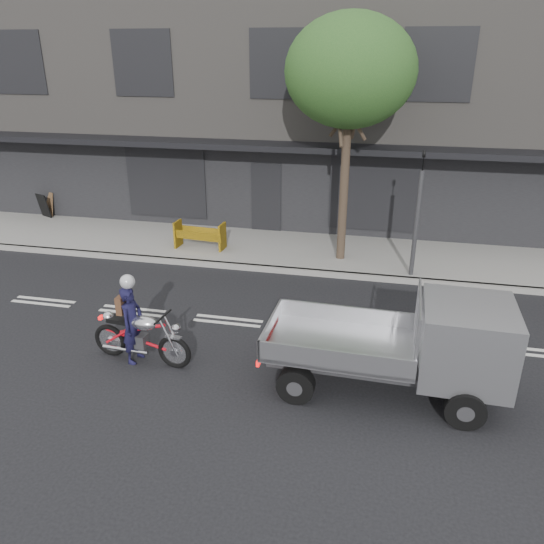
{
  "coord_description": "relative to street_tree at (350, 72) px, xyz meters",
  "views": [
    {
      "loc": [
        3.29,
        -10.43,
        5.84
      ],
      "look_at": [
        0.94,
        0.5,
        1.11
      ],
      "focal_mm": 35.0,
      "sensor_mm": 36.0,
      "label": 1
    }
  ],
  "objects": [
    {
      "name": "construction_barrier",
      "position": [
        -4.3,
        -0.29,
        -4.7
      ],
      "size": [
        1.58,
        0.75,
        0.86
      ],
      "primitive_type": null,
      "rotation": [
        0.0,
        0.0,
        -0.09
      ],
      "color": "#FAB70D",
      "rests_on": "sidewalk"
    },
    {
      "name": "flatbed_ute",
      "position": [
        2.29,
        -6.18,
        -4.16
      ],
      "size": [
        4.29,
        1.88,
        1.96
      ],
      "rotation": [
        0.0,
        0.0,
        -0.03
      ],
      "color": "black",
      "rests_on": "ground"
    },
    {
      "name": "sandwich_board",
      "position": [
        -10.91,
        1.8,
        -4.69
      ],
      "size": [
        0.65,
        0.55,
        0.87
      ],
      "primitive_type": null,
      "rotation": [
        0.0,
        0.0,
        -0.41
      ],
      "color": "black",
      "rests_on": "sidewalk"
    },
    {
      "name": "traffic_light_pole",
      "position": [
        2.0,
        -0.85,
        -3.63
      ],
      "size": [
        0.12,
        0.12,
        3.5
      ],
      "color": "#2D2D30",
      "rests_on": "ground"
    },
    {
      "name": "kerb",
      "position": [
        -2.2,
        -1.1,
        -5.2
      ],
      "size": [
        32.0,
        0.2,
        0.15
      ],
      "primitive_type": "cube",
      "color": "gray",
      "rests_on": "ground"
    },
    {
      "name": "motorcycle",
      "position": [
        -3.4,
        -6.19,
        -4.7
      ],
      "size": [
        2.18,
        0.63,
        1.12
      ],
      "rotation": [
        0.0,
        0.0,
        -0.11
      ],
      "color": "black",
      "rests_on": "ground"
    },
    {
      "name": "street_tree",
      "position": [
        0.0,
        0.0,
        0.0
      ],
      "size": [
        3.4,
        3.4,
        6.74
      ],
      "color": "#382B21",
      "rests_on": "ground"
    },
    {
      "name": "sidewalk",
      "position": [
        -2.2,
        0.5,
        -5.2
      ],
      "size": [
        32.0,
        3.2,
        0.15
      ],
      "primitive_type": "cube",
      "color": "gray",
      "rests_on": "ground"
    },
    {
      "name": "ground",
      "position": [
        -2.2,
        -4.2,
        -5.28
      ],
      "size": [
        80.0,
        80.0,
        0.0
      ],
      "primitive_type": "plane",
      "color": "black",
      "rests_on": "ground"
    },
    {
      "name": "rider",
      "position": [
        -3.55,
        -6.19,
        -4.47
      ],
      "size": [
        0.45,
        0.62,
        1.61
      ],
      "primitive_type": "imported",
      "rotation": [
        0.0,
        0.0,
        1.46
      ],
      "color": "black",
      "rests_on": "ground"
    },
    {
      "name": "building_main",
      "position": [
        -2.2,
        7.1,
        -1.28
      ],
      "size": [
        26.0,
        10.0,
        8.0
      ],
      "primitive_type": "cube",
      "color": "slate",
      "rests_on": "ground"
    }
  ]
}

